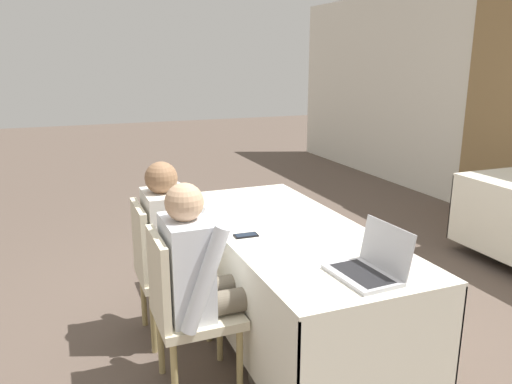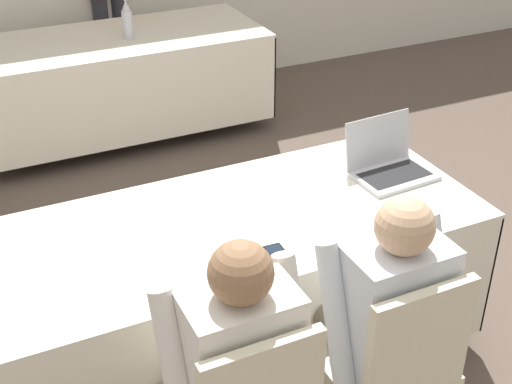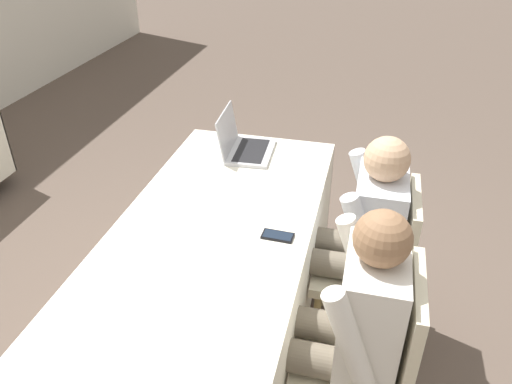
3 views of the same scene
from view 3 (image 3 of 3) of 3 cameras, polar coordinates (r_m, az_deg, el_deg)
The scene contains 10 objects.
ground_plane at distance 2.73m, azimuth -4.63°, elevation -17.47°, with size 24.00×24.00×0.00m, color brown.
conference_table_near at distance 2.33m, azimuth -5.23°, elevation -8.14°, with size 2.08×0.89×0.75m.
laptop at distance 2.87m, azimuth -1.36°, elevation 5.33°, with size 0.37×0.30×0.25m.
cell_phone at distance 2.20m, azimuth 2.50°, elevation -5.03°, with size 0.08×0.14×0.01m.
paper_beside_laptop at distance 2.54m, azimuth -6.77°, elevation 0.14°, with size 0.25×0.32×0.00m.
paper_centre_table at distance 2.60m, azimuth 3.12°, elevation 1.12°, with size 0.27×0.33×0.00m.
chair_near_left at distance 2.09m, azimuth 12.93°, elevation -17.76°, with size 0.44×0.44×0.90m.
chair_near_right at distance 2.52m, azimuth 13.62°, elevation -7.84°, with size 0.44×0.44×0.90m.
person_checkered_shirt at distance 1.97m, azimuth 10.42°, elevation -14.35°, with size 0.50×0.52×1.16m.
person_white_shirt at distance 2.42m, azimuth 11.65°, elevation -4.61°, with size 0.50×0.52×1.16m.
Camera 3 is at (-1.68, -0.64, 2.06)m, focal length 35.00 mm.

